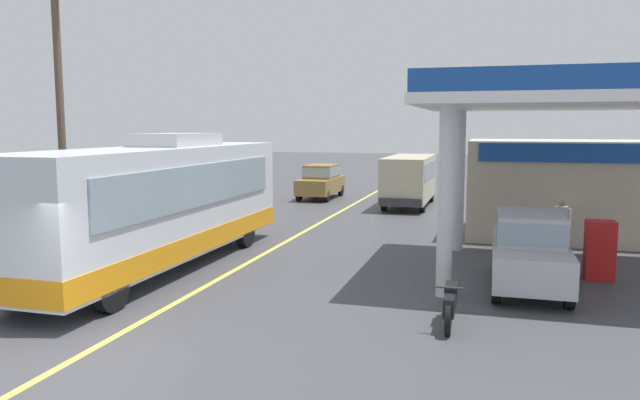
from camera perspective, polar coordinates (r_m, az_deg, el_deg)
name	(u,v)px	position (r m, az deg, el deg)	size (l,w,h in m)	color
ground	(347,208)	(28.99, 2.58, -0.74)	(120.00, 120.00, 0.00)	#424247
lane_divider_stripe	(318,224)	(24.20, -0.16, -2.26)	(0.16, 50.00, 0.01)	#D8CC4C
coach_bus_main	(160,206)	(17.06, -14.92, -0.54)	(2.60, 11.04, 3.69)	silver
gas_station_roadside	(581,166)	(20.89, 23.42, 2.95)	(9.10, 11.95, 5.10)	#194799
car_at_pump	(529,246)	(15.40, 19.19, -4.15)	(1.70, 4.20, 1.82)	#B2B2B7
minibus_opposing_lane	(409,176)	(29.75, 8.45, 2.24)	(2.04, 6.13, 2.44)	#BFB799
motorcycle_parked_forecourt	(451,303)	(12.24, 12.24, -9.49)	(0.55, 1.80, 0.92)	black
pedestrian_near_pump	(561,222)	(20.12, 21.84, -1.96)	(0.55, 0.22, 1.66)	#33333F
car_trailing_behind_bus	(321,180)	(32.74, 0.11, 1.93)	(1.70, 4.20, 1.82)	olive
utility_pole_roadside	(60,107)	(21.03, -23.35, 8.06)	(1.80, 0.24, 8.61)	brown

